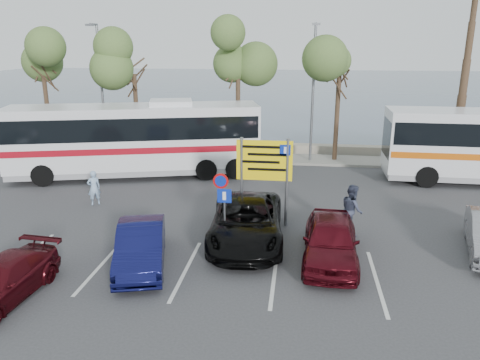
# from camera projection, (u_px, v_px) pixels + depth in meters

# --- Properties ---
(ground) EXTENTS (120.00, 120.00, 0.00)m
(ground) POSITION_uv_depth(u_px,v_px,m) (227.00, 258.00, 16.15)
(ground) COLOR #363639
(ground) RESTS_ON ground
(kerb_strip) EXTENTS (44.00, 2.40, 0.15)m
(kerb_strip) POSITION_uv_depth(u_px,v_px,m) (262.00, 158.00, 29.42)
(kerb_strip) COLOR gray
(kerb_strip) RESTS_ON ground
(seawall) EXTENTS (48.00, 0.80, 0.60)m
(seawall) POSITION_uv_depth(u_px,v_px,m) (264.00, 148.00, 31.25)
(seawall) COLOR gray
(seawall) RESTS_ON ground
(sea) EXTENTS (140.00, 140.00, 0.00)m
(sea) POSITION_uv_depth(u_px,v_px,m) (287.00, 88.00, 73.11)
(sea) COLOR #43536C
(sea) RESTS_ON ground
(tree_far_left) EXTENTS (3.20, 3.20, 7.60)m
(tree_far_left) POSITION_uv_depth(u_px,v_px,m) (41.00, 55.00, 29.35)
(tree_far_left) COLOR #382619
(tree_far_left) RESTS_ON kerb_strip
(tree_left) EXTENTS (3.20, 3.20, 7.20)m
(tree_left) POSITION_uv_depth(u_px,v_px,m) (133.00, 60.00, 28.70)
(tree_left) COLOR #382619
(tree_left) RESTS_ON kerb_strip
(tree_mid) EXTENTS (3.20, 3.20, 8.00)m
(tree_mid) POSITION_uv_depth(u_px,v_px,m) (238.00, 50.00, 27.71)
(tree_mid) COLOR #382619
(tree_mid) RESTS_ON kerb_strip
(tree_right) EXTENTS (3.20, 3.20, 7.40)m
(tree_right) POSITION_uv_depth(u_px,v_px,m) (340.00, 59.00, 27.10)
(tree_right) COLOR #382619
(tree_right) RESTS_ON kerb_strip
(street_lamp_left) EXTENTS (0.45, 1.15, 8.01)m
(street_lamp_left) POSITION_uv_depth(u_px,v_px,m) (101.00, 84.00, 28.90)
(street_lamp_left) COLOR slate
(street_lamp_left) RESTS_ON kerb_strip
(street_lamp_right) EXTENTS (0.45, 1.15, 8.01)m
(street_lamp_right) POSITION_uv_depth(u_px,v_px,m) (313.00, 87.00, 27.29)
(street_lamp_right) COLOR slate
(street_lamp_right) RESTS_ON kerb_strip
(direction_sign) EXTENTS (2.20, 0.12, 3.60)m
(direction_sign) POSITION_uv_depth(u_px,v_px,m) (264.00, 167.00, 18.36)
(direction_sign) COLOR slate
(direction_sign) RESTS_ON ground
(sign_no_stop) EXTENTS (0.60, 0.08, 2.35)m
(sign_no_stop) POSITION_uv_depth(u_px,v_px,m) (221.00, 193.00, 18.03)
(sign_no_stop) COLOR slate
(sign_no_stop) RESTS_ON ground
(sign_parking) EXTENTS (0.50, 0.07, 2.25)m
(sign_parking) POSITION_uv_depth(u_px,v_px,m) (225.00, 210.00, 16.50)
(sign_parking) COLOR slate
(sign_parking) RESTS_ON ground
(lane_markings) EXTENTS (12.02, 4.20, 0.01)m
(lane_markings) POSITION_uv_depth(u_px,v_px,m) (188.00, 269.00, 15.34)
(lane_markings) COLOR silver
(lane_markings) RESTS_ON ground
(coach_bus_left) EXTENTS (13.56, 6.19, 4.14)m
(coach_bus_left) POSITION_uv_depth(u_px,v_px,m) (136.00, 142.00, 25.35)
(coach_bus_left) COLOR silver
(coach_bus_left) RESTS_ON ground
(car_blue) EXTENTS (2.56, 4.52, 1.41)m
(car_blue) POSITION_uv_depth(u_px,v_px,m) (141.00, 246.00, 15.45)
(car_blue) COLOR #0D0F3F
(car_blue) RESTS_ON ground
(car_maroon) EXTENTS (2.03, 4.22, 1.19)m
(car_maroon) POSITION_uv_depth(u_px,v_px,m) (1.00, 281.00, 13.40)
(car_maroon) COLOR #470B12
(car_maroon) RESTS_ON ground
(car_red) EXTENTS (2.02, 4.58, 1.53)m
(car_red) POSITION_uv_depth(u_px,v_px,m) (331.00, 240.00, 15.73)
(car_red) COLOR #4A0A13
(car_red) RESTS_ON ground
(suv_black) EXTENTS (3.00, 5.83, 1.57)m
(suv_black) POSITION_uv_depth(u_px,v_px,m) (246.00, 221.00, 17.28)
(suv_black) COLOR black
(suv_black) RESTS_ON ground
(pedestrian_near) EXTENTS (0.70, 0.65, 1.60)m
(pedestrian_near) POSITION_uv_depth(u_px,v_px,m) (94.00, 188.00, 21.18)
(pedestrian_near) COLOR #90AFD1
(pedestrian_near) RESTS_ON ground
(pedestrian_far) EXTENTS (0.94, 1.10, 1.98)m
(pedestrian_far) POSITION_uv_depth(u_px,v_px,m) (352.00, 210.00, 17.91)
(pedestrian_far) COLOR #353A50
(pedestrian_far) RESTS_ON ground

